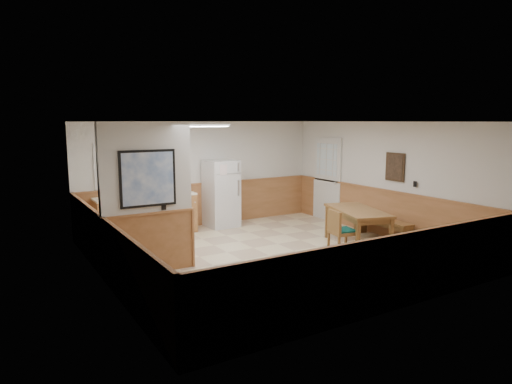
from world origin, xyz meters
TOP-DOWN VIEW (x-y plane):
  - ground at (0.00, 0.00)m, footprint 6.00×6.00m
  - ceiling at (0.00, 0.00)m, footprint 6.00×6.00m
  - back_wall at (0.00, 3.00)m, footprint 6.00×0.02m
  - right_wall at (3.00, 0.00)m, footprint 0.02×6.00m
  - left_wall at (-3.00, 0.00)m, footprint 0.02×6.00m
  - wainscot_back at (0.00, 2.98)m, footprint 6.00×0.04m
  - wainscot_right at (2.98, 0.00)m, footprint 0.04×6.00m
  - wainscot_left at (-2.98, 0.00)m, footprint 0.04×6.00m
  - partition_wall at (-2.25, 0.19)m, footprint 1.50×0.20m
  - kitchen_counter at (-1.21, 2.68)m, footprint 2.20×0.61m
  - exterior_door at (2.96, 1.90)m, footprint 0.07×1.02m
  - kitchen_window at (-2.10, 2.98)m, footprint 0.80×0.04m
  - wall_painting at (2.97, -0.30)m, footprint 0.04×0.50m
  - fluorescent_fixture at (-0.80, 1.30)m, footprint 1.20×0.30m
  - refrigerator at (0.32, 2.63)m, footprint 0.73×0.73m
  - dining_table at (1.90, -0.34)m, footprint 1.25×1.77m
  - dining_bench at (2.73, -0.26)m, footprint 0.37×1.46m
  - dining_chair at (1.18, -0.61)m, footprint 0.68×0.52m
  - fire_extinguisher at (-0.74, 2.64)m, footprint 0.16×0.16m
  - soap_bottle at (-2.17, 2.68)m, footprint 0.06×0.06m

SIDE VIEW (x-z plane):
  - ground at x=0.00m, z-range 0.00..0.00m
  - dining_bench at x=2.73m, z-range 0.11..0.56m
  - kitchen_counter at x=-1.21m, z-range -0.04..0.96m
  - dining_chair at x=1.18m, z-range 0.07..0.92m
  - wainscot_back at x=0.00m, z-range 0.00..1.00m
  - wainscot_right at x=2.98m, z-range 0.00..1.00m
  - wainscot_left at x=-2.98m, z-range 0.00..1.00m
  - dining_table at x=1.90m, z-range 0.28..1.03m
  - refrigerator at x=0.32m, z-range 0.00..1.60m
  - soap_bottle at x=-2.17m, z-range 0.90..1.10m
  - exterior_door at x=2.96m, z-range -0.02..2.13m
  - fire_extinguisher at x=-0.74m, z-range 0.87..1.37m
  - partition_wall at x=-2.25m, z-range -0.02..2.48m
  - back_wall at x=0.00m, z-range 0.00..2.50m
  - right_wall at x=3.00m, z-range 0.00..2.50m
  - left_wall at x=-3.00m, z-range 0.00..2.50m
  - kitchen_window at x=-2.10m, z-range 1.05..2.05m
  - wall_painting at x=2.97m, z-range 1.25..1.85m
  - fluorescent_fixture at x=-0.80m, z-range 2.40..2.49m
  - ceiling at x=0.00m, z-range 2.49..2.51m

